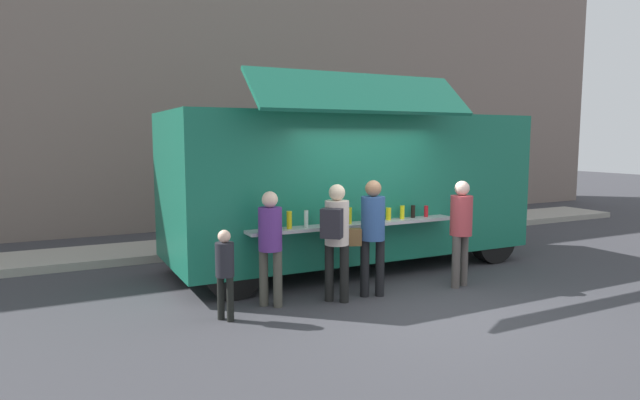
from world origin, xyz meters
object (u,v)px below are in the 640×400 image
Objects in this scene: customer_front_ordering at (372,228)px; customer_extra_browsing at (461,224)px; food_truck_main at (350,184)px; child_near_queue at (225,267)px; customer_mid_with_backpack at (336,231)px; customer_rear_waiting at (270,238)px; trash_bin at (438,212)px.

customer_front_ordering is 1.03× the size of customer_extra_browsing.
food_truck_main is 3.86× the size of customer_extra_browsing.
customer_extra_browsing is at bearing -67.50° from food_truck_main.
customer_extra_browsing is at bearing -34.99° from child_near_queue.
customer_extra_browsing is (1.53, -0.18, -0.02)m from customer_front_ordering.
customer_mid_with_backpack is 1.05× the size of customer_rear_waiting.
food_truck_main is 2.31m from customer_mid_with_backpack.
customer_extra_browsing is at bearing -51.95° from customer_rear_waiting.
customer_extra_browsing reaches higher than child_near_queue.
child_near_queue is (-6.86, -4.22, 0.24)m from trash_bin.
trash_bin is at bearing -7.10° from customer_mid_with_backpack.
child_near_queue is (-3.78, 0.12, -0.30)m from customer_extra_browsing.
customer_mid_with_backpack reaches higher than child_near_queue.
customer_extra_browsing is (3.04, -0.40, 0.04)m from customer_rear_waiting.
trash_bin is 6.71m from customer_mid_with_backpack.
customer_front_ordering is at bearing -31.49° from child_near_queue.
food_truck_main is at bearing 6.84° from customer_extra_browsing.
food_truck_main is at bearing -149.43° from trash_bin.
customer_front_ordering is 1.46× the size of child_near_queue.
customer_mid_with_backpack is at bearing 112.76° from customer_front_ordering.
customer_rear_waiting is at bearing 118.79° from customer_mid_with_backpack.
food_truck_main is 3.58m from child_near_queue.
food_truck_main is 4.02× the size of customer_rear_waiting.
customer_front_ordering is 1.54m from customer_extra_browsing.
customer_rear_waiting is at bearing -144.05° from food_truck_main.
customer_extra_browsing is (-3.08, -4.33, 0.54)m from trash_bin.
child_near_queue is (-0.74, -0.29, -0.26)m from customer_rear_waiting.
customer_mid_with_backpack is at bearing -141.34° from trash_bin.
child_near_queue is (-2.93, -1.90, -0.81)m from food_truck_main.
customer_front_ordering is at bearing -43.05° from customer_mid_with_backpack.
trash_bin is 7.29m from customer_rear_waiting.
customer_mid_with_backpack is (-5.22, -4.18, 0.57)m from trash_bin.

